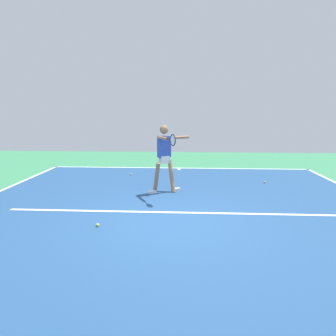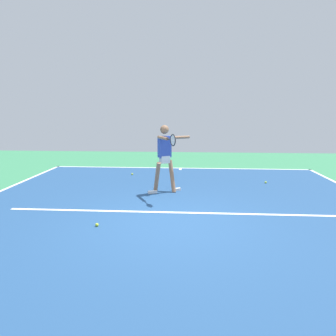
{
  "view_description": "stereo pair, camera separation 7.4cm",
  "coord_description": "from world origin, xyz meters",
  "px_view_note": "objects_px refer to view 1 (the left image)",
  "views": [
    {
      "loc": [
        -0.22,
        5.82,
        2.23
      ],
      "look_at": [
        0.17,
        -1.15,
        0.9
      ],
      "focal_mm": 32.4,
      "sensor_mm": 36.0,
      "label": 1
    },
    {
      "loc": [
        -0.3,
        5.82,
        2.23
      ],
      "look_at": [
        0.17,
        -1.15,
        0.9
      ],
      "focal_mm": 32.4,
      "sensor_mm": 36.0,
      "label": 2
    }
  ],
  "objects_px": {
    "tennis_player": "(165,154)",
    "tennis_ball_by_sideline": "(98,225)",
    "tennis_ball_by_baseline": "(131,174)",
    "tennis_ball_near_player": "(265,182)"
  },
  "relations": [
    {
      "from": "tennis_ball_by_sideline",
      "to": "tennis_ball_by_baseline",
      "type": "relative_size",
      "value": 1.0
    },
    {
      "from": "tennis_ball_near_player",
      "to": "tennis_ball_by_baseline",
      "type": "bearing_deg",
      "value": -12.1
    },
    {
      "from": "tennis_ball_by_sideline",
      "to": "tennis_ball_near_player",
      "type": "height_order",
      "value": "same"
    },
    {
      "from": "tennis_player",
      "to": "tennis_ball_near_player",
      "type": "height_order",
      "value": "tennis_player"
    },
    {
      "from": "tennis_ball_near_player",
      "to": "tennis_player",
      "type": "bearing_deg",
      "value": 22.4
    },
    {
      "from": "tennis_player",
      "to": "tennis_ball_by_sideline",
      "type": "distance_m",
      "value": 3.02
    },
    {
      "from": "tennis_ball_near_player",
      "to": "tennis_ball_by_sideline",
      "type": "bearing_deg",
      "value": 42.64
    },
    {
      "from": "tennis_player",
      "to": "tennis_ball_by_sideline",
      "type": "relative_size",
      "value": 28.21
    },
    {
      "from": "tennis_ball_near_player",
      "to": "tennis_ball_by_baseline",
      "type": "xyz_separation_m",
      "value": [
        4.37,
        -0.94,
        0.0
      ]
    },
    {
      "from": "tennis_player",
      "to": "tennis_ball_near_player",
      "type": "bearing_deg",
      "value": 175.17
    }
  ]
}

